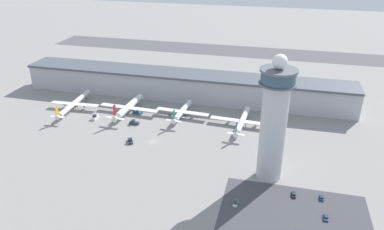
{
  "coord_description": "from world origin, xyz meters",
  "views": [
    {
      "loc": [
        68.86,
        -180.95,
        108.65
      ],
      "look_at": [
        18.36,
        21.47,
        9.84
      ],
      "focal_mm": 35.0,
      "sensor_mm": 36.0,
      "label": 1
    }
  ],
  "objects_px": {
    "service_truck_catering": "(134,123)",
    "car_green_van": "(322,198)",
    "airplane_gate_alpha": "(74,104)",
    "car_navy_sedan": "(326,217)",
    "car_blue_compact": "(236,203)",
    "control_tower": "(274,120)",
    "airplane_gate_charlie": "(182,111)",
    "airplane_gate_delta": "(242,121)",
    "service_truck_water": "(130,141)",
    "car_white_wagon": "(294,194)",
    "service_truck_fuel": "(138,112)",
    "airplane_gate_bravo": "(128,107)",
    "service_truck_baggage": "(95,117)"
  },
  "relations": [
    {
      "from": "car_navy_sedan",
      "to": "service_truck_water",
      "type": "bearing_deg",
      "value": 158.76
    },
    {
      "from": "airplane_gate_alpha",
      "to": "service_truck_catering",
      "type": "height_order",
      "value": "airplane_gate_alpha"
    },
    {
      "from": "car_white_wagon",
      "to": "service_truck_baggage",
      "type": "bearing_deg",
      "value": 157.8
    },
    {
      "from": "airplane_gate_alpha",
      "to": "car_green_van",
      "type": "distance_m",
      "value": 173.44
    },
    {
      "from": "airplane_gate_delta",
      "to": "service_truck_water",
      "type": "relative_size",
      "value": 6.21
    },
    {
      "from": "service_truck_catering",
      "to": "car_green_van",
      "type": "height_order",
      "value": "service_truck_catering"
    },
    {
      "from": "control_tower",
      "to": "car_green_van",
      "type": "relative_size",
      "value": 14.04
    },
    {
      "from": "airplane_gate_delta",
      "to": "airplane_gate_bravo",
      "type": "bearing_deg",
      "value": 179.11
    },
    {
      "from": "car_white_wagon",
      "to": "airplane_gate_delta",
      "type": "bearing_deg",
      "value": 116.62
    },
    {
      "from": "airplane_gate_charlie",
      "to": "car_blue_compact",
      "type": "height_order",
      "value": "airplane_gate_charlie"
    },
    {
      "from": "airplane_gate_charlie",
      "to": "service_truck_baggage",
      "type": "relative_size",
      "value": 5.76
    },
    {
      "from": "car_blue_compact",
      "to": "car_green_van",
      "type": "xyz_separation_m",
      "value": [
        37.99,
        13.61,
        0.04
      ]
    },
    {
      "from": "airplane_gate_delta",
      "to": "airplane_gate_charlie",
      "type": "bearing_deg",
      "value": 174.44
    },
    {
      "from": "service_truck_fuel",
      "to": "service_truck_baggage",
      "type": "distance_m",
      "value": 28.71
    },
    {
      "from": "car_blue_compact",
      "to": "service_truck_fuel",
      "type": "bearing_deg",
      "value": 134.27
    },
    {
      "from": "airplane_gate_bravo",
      "to": "control_tower",
      "type": "bearing_deg",
      "value": -28.22
    },
    {
      "from": "service_truck_water",
      "to": "car_green_van",
      "type": "distance_m",
      "value": 109.61
    },
    {
      "from": "service_truck_catering",
      "to": "car_blue_compact",
      "type": "relative_size",
      "value": 1.42
    },
    {
      "from": "service_truck_fuel",
      "to": "car_navy_sedan",
      "type": "bearing_deg",
      "value": -34.45
    },
    {
      "from": "airplane_gate_delta",
      "to": "car_green_van",
      "type": "distance_m",
      "value": 78.21
    },
    {
      "from": "airplane_gate_alpha",
      "to": "airplane_gate_charlie",
      "type": "height_order",
      "value": "airplane_gate_charlie"
    },
    {
      "from": "airplane_gate_delta",
      "to": "car_navy_sedan",
      "type": "distance_m",
      "value": 90.19
    },
    {
      "from": "airplane_gate_delta",
      "to": "car_blue_compact",
      "type": "relative_size",
      "value": 9.5
    },
    {
      "from": "car_navy_sedan",
      "to": "car_blue_compact",
      "type": "xyz_separation_m",
      "value": [
        -38.93,
        0.03,
        -0.06
      ]
    },
    {
      "from": "airplane_gate_charlie",
      "to": "service_truck_fuel",
      "type": "height_order",
      "value": "airplane_gate_charlie"
    },
    {
      "from": "airplane_gate_bravo",
      "to": "car_navy_sedan",
      "type": "distance_m",
      "value": 146.63
    },
    {
      "from": "service_truck_fuel",
      "to": "airplane_gate_alpha",
      "type": "bearing_deg",
      "value": -173.68
    },
    {
      "from": "airplane_gate_alpha",
      "to": "airplane_gate_delta",
      "type": "xyz_separation_m",
      "value": [
        117.07,
        2.06,
        -0.4
      ]
    },
    {
      "from": "car_green_van",
      "to": "car_white_wagon",
      "type": "bearing_deg",
      "value": -176.78
    },
    {
      "from": "control_tower",
      "to": "airplane_gate_alpha",
      "type": "height_order",
      "value": "control_tower"
    },
    {
      "from": "car_navy_sedan",
      "to": "airplane_gate_alpha",
      "type": "bearing_deg",
      "value": 155.12
    },
    {
      "from": "airplane_gate_alpha",
      "to": "car_green_van",
      "type": "xyz_separation_m",
      "value": [
        161.98,
        -61.89,
        -3.69
      ]
    },
    {
      "from": "control_tower",
      "to": "service_truck_water",
      "type": "height_order",
      "value": "control_tower"
    },
    {
      "from": "service_truck_fuel",
      "to": "car_green_van",
      "type": "height_order",
      "value": "service_truck_fuel"
    },
    {
      "from": "car_navy_sedan",
      "to": "car_blue_compact",
      "type": "height_order",
      "value": "car_navy_sedan"
    },
    {
      "from": "service_truck_fuel",
      "to": "airplane_gate_bravo",
      "type": "bearing_deg",
      "value": -163.93
    },
    {
      "from": "control_tower",
      "to": "airplane_gate_charlie",
      "type": "xyz_separation_m",
      "value": [
        -60.31,
        55.09,
        -26.84
      ]
    },
    {
      "from": "service_truck_water",
      "to": "car_green_van",
      "type": "height_order",
      "value": "service_truck_water"
    },
    {
      "from": "car_white_wagon",
      "to": "car_navy_sedan",
      "type": "bearing_deg",
      "value": -43.89
    },
    {
      "from": "airplane_gate_alpha",
      "to": "car_navy_sedan",
      "type": "xyz_separation_m",
      "value": [
        162.92,
        -75.54,
        -3.67
      ]
    },
    {
      "from": "airplane_gate_bravo",
      "to": "car_blue_compact",
      "type": "distance_m",
      "value": 115.71
    },
    {
      "from": "car_green_van",
      "to": "car_blue_compact",
      "type": "bearing_deg",
      "value": -160.28
    },
    {
      "from": "service_truck_catering",
      "to": "car_blue_compact",
      "type": "distance_m",
      "value": 98.47
    },
    {
      "from": "airplane_gate_delta",
      "to": "service_truck_baggage",
      "type": "height_order",
      "value": "airplane_gate_delta"
    },
    {
      "from": "service_truck_catering",
      "to": "car_navy_sedan",
      "type": "relative_size",
      "value": 1.39
    },
    {
      "from": "service_truck_baggage",
      "to": "airplane_gate_alpha",
      "type": "bearing_deg",
      "value": 154.17
    },
    {
      "from": "airplane_gate_alpha",
      "to": "car_white_wagon",
      "type": "bearing_deg",
      "value": -22.72
    },
    {
      "from": "service_truck_baggage",
      "to": "car_white_wagon",
      "type": "height_order",
      "value": "service_truck_baggage"
    },
    {
      "from": "car_navy_sedan",
      "to": "car_green_van",
      "type": "xyz_separation_m",
      "value": [
        -0.94,
        13.65,
        -0.02
      ]
    },
    {
      "from": "airplane_gate_alpha",
      "to": "airplane_gate_charlie",
      "type": "distance_m",
      "value": 76.8
    }
  ]
}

